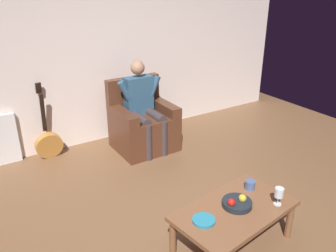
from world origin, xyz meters
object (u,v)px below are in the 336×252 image
Objects in this scene: decorative_dish at (204,220)px; candle_jar at (250,185)px; coffee_table at (235,213)px; wine_glass_near at (279,194)px; fruit_bowl at (237,203)px; person_seated at (143,104)px; guitar at (48,142)px; armchair at (143,125)px.

decorative_dish is 0.68m from candle_jar.
decorative_dish reaches higher than coffee_table.
wine_glass_near reaches higher than fruit_bowl.
person_seated is at bearing -97.25° from coffee_table.
guitar reaches higher than coffee_table.
person_seated is 2.25m from decorative_dish.
guitar is at bearing -69.26° from fruit_bowl.
wine_glass_near is at bearing 166.94° from decorative_dish.
candle_jar is (0.03, -0.31, -0.07)m from wine_glass_near.
coffee_table is 0.09m from fruit_bowl.
candle_jar is at bearing -84.09° from wine_glass_near.
guitar is at bearing -62.58° from candle_jar.
decorative_dish is (0.70, -0.16, -0.10)m from wine_glass_near.
fruit_bowl is at bearing 25.28° from candle_jar.
guitar is (1.22, -0.41, -0.12)m from armchair.
coffee_table is at bearing 109.95° from guitar.
armchair is 5.13× the size of decorative_dish.
armchair is 5.90× the size of wine_glass_near.
guitar reaches higher than wine_glass_near.
decorative_dish is at bearing 12.56° from candle_jar.
guitar is (1.22, -0.44, -0.44)m from person_seated.
person_seated is (0.00, 0.04, 0.32)m from armchair.
person_seated reaches higher than armchair.
person_seated is at bearing -105.91° from decorative_dish.
person_seated is 2.17m from fruit_bowl.
armchair is at bearing -97.12° from coffee_table.
armchair is 0.95× the size of guitar.
fruit_bowl is (-0.98, 2.59, 0.22)m from guitar.
person_seated is 1.21× the size of guitar.
fruit_bowl is 1.38× the size of decorative_dish.
coffee_table is 0.42m from wine_glass_near.
guitar is at bearing -19.92° from person_seated.
armchair is 10.24× the size of candle_jar.
candle_jar is (-1.27, 2.45, 0.23)m from guitar.
person_seated reaches higher than fruit_bowl.
fruit_bowl is (-0.03, -0.02, 0.09)m from coffee_table.
candle_jar reaches higher than coffee_table.
wine_glass_near is (-0.36, 0.15, 0.17)m from coffee_table.
person_seated is at bearing 160.04° from guitar.
person_seated is at bearing 90.00° from armchair.
person_seated is 7.47× the size of wine_glass_near.
guitar is at bearing -18.35° from armchair.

